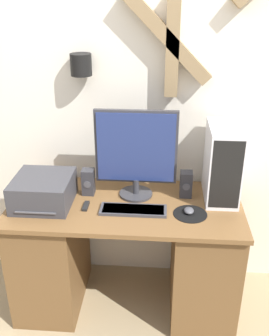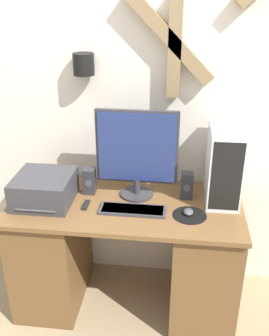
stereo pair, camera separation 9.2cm
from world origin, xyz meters
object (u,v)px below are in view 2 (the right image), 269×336
Objects in this scene: monitor at (137,151)px; mouse at (188,212)px; computer_tower at (224,165)px; speaker_right at (187,185)px; keyboard at (133,210)px; speaker_left at (89,181)px; printer at (44,189)px; remote_control at (86,205)px.

mouse is at bearing -31.61° from monitor.
monitor is 0.54m from computer_tower.
speaker_right is (0.32, 0.01, -0.22)m from monitor.
speaker_left is (-0.31, 0.20, 0.08)m from keyboard.
speaker_left is at bearing 29.19° from printer.
monitor is 0.36m from keyboard.
speaker_left reaches higher than keyboard.
printer reaches higher than mouse.
speaker_right is (-0.22, -0.01, -0.15)m from computer_tower.
speaker_left is (-0.31, -0.01, -0.22)m from monitor.
printer reaches higher than speaker_right.
speaker_left reaches higher than mouse.
remote_control is (0.27, -0.03, -0.08)m from printer.
speaker_right is (0.89, 0.16, -0.00)m from printer.
mouse is 0.71× the size of remote_control.
remote_control is (-0.84, -0.20, -0.23)m from computer_tower.
computer_tower is 4.63× the size of remote_control.
keyboard is 5.45× the size of mouse.
monitor is 3.31× the size of speaker_right.
speaker_left is (0.26, 0.14, -0.00)m from printer.
computer_tower is 0.89m from remote_control.
mouse is at bearing 0.38° from keyboard.
mouse is at bearing -16.97° from speaker_left.
mouse is at bearing -86.56° from speaker_right.
speaker_right is 1.66× the size of remote_control.
keyboard is at bearing -32.75° from speaker_left.
remote_control is at bearing 177.85° from mouse.
keyboard is 2.33× the size of speaker_right.
printer is (-0.56, 0.06, 0.08)m from keyboard.
computer_tower reaches higher than keyboard.
monitor is 1.56× the size of printer.
keyboard is 0.63m from computer_tower.
speaker_right is at bearing 16.97° from remote_control.
printer is (-1.10, -0.17, -0.15)m from computer_tower.
computer_tower reaches higher than speaker_left.
mouse is 0.68m from speaker_left.
printer is at bearing 174.33° from keyboard.
remote_control is at bearing -166.83° from computer_tower.
mouse is 0.20× the size of printer.
mouse is at bearing -133.05° from computer_tower.
monitor is 0.49m from mouse.
keyboard is 0.33m from mouse.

